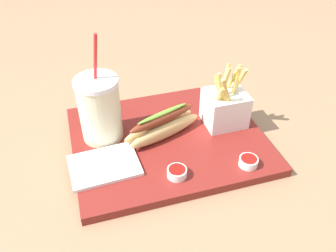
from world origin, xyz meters
name	(u,v)px	position (x,y,z in m)	size (l,w,h in m)	color
ground_plane	(168,146)	(0.00, 0.00, -0.01)	(2.40, 2.40, 0.02)	#8C6B4C
food_tray	(168,140)	(0.00, 0.00, 0.01)	(0.43, 0.35, 0.02)	maroon
soda_cup	(100,109)	(-0.14, 0.04, 0.09)	(0.09, 0.09, 0.25)	beige
fries_basket	(225,107)	(0.14, 0.01, 0.06)	(0.09, 0.08, 0.15)	white
hot_dog_1	(163,126)	(-0.01, 0.01, 0.05)	(0.19, 0.11, 0.07)	tan
ketchup_cup_1	(177,172)	(-0.02, -0.12, 0.03)	(0.04, 0.04, 0.02)	white
ketchup_cup_2	(248,161)	(0.13, -0.14, 0.03)	(0.04, 0.04, 0.02)	white
napkin_stack	(104,165)	(-0.15, -0.06, 0.02)	(0.14, 0.10, 0.01)	white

